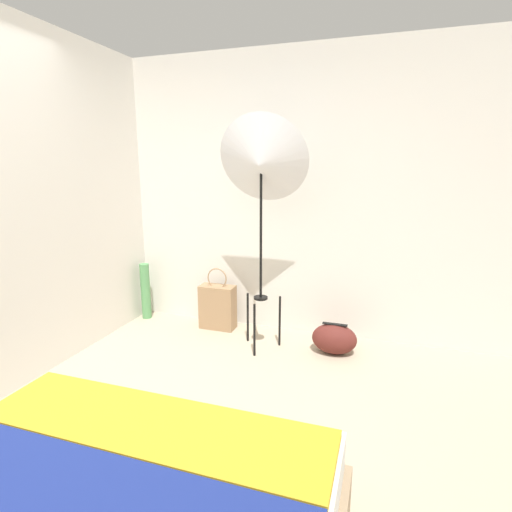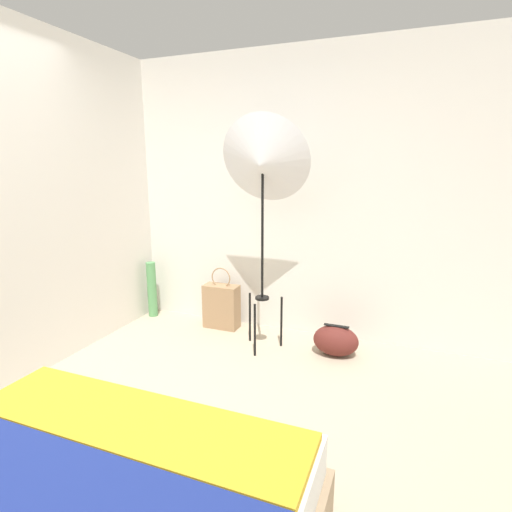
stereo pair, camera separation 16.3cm
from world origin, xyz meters
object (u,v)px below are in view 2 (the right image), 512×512
at_px(tote_bag, 221,306).
at_px(duffel_bag, 336,341).
at_px(photo_umbrella, 263,164).
at_px(paper_roll, 152,289).

bearing_deg(tote_bag, duffel_bag, -9.43).
height_order(photo_umbrella, paper_roll, photo_umbrella).
relative_size(duffel_bag, paper_roll, 0.65).
bearing_deg(paper_roll, photo_umbrella, -12.34).
height_order(photo_umbrella, tote_bag, photo_umbrella).
relative_size(tote_bag, duffel_bag, 1.60).
xyz_separation_m(duffel_bag, paper_roll, (-2.00, 0.21, 0.17)).
relative_size(photo_umbrella, duffel_bag, 5.20).
relative_size(photo_umbrella, tote_bag, 3.24).
height_order(duffel_bag, paper_roll, paper_roll).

